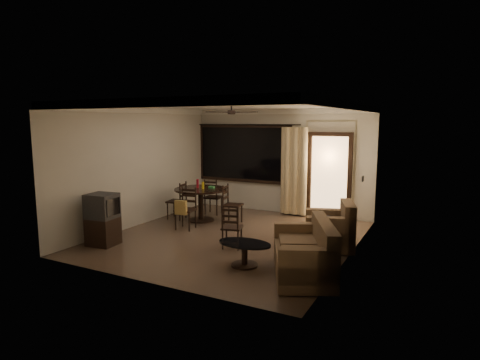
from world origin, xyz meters
The scene contains 12 objects.
ground centered at (0.00, 0.00, 0.00)m, with size 5.50×5.50×0.00m, color #7F6651.
room_shell centered at (0.59, 1.77, 1.83)m, with size 5.50×6.70×5.50m.
dining_table centered at (-1.39, 0.95, 0.64)m, with size 1.30×1.30×1.03m.
dining_chair_west centered at (-2.04, 0.82, 0.28)m, with size 0.48×0.48×0.95m.
dining_chair_east centered at (-0.57, 1.07, 0.28)m, with size 0.48×0.48×0.95m.
dining_chair_south centered at (-1.27, 0.10, 0.31)m, with size 0.48×0.53×0.95m.
dining_chair_north centered at (-1.51, 1.72, 0.28)m, with size 0.48×0.48×0.95m.
tv_cabinet centered at (-2.05, -1.65, 0.52)m, with size 0.60×0.55×1.04m.
sofa centered at (2.11, -1.35, 0.35)m, with size 1.47×1.84×0.87m.
armchair centered at (2.10, 0.22, 0.37)m, with size 1.14×1.14×0.90m.
coffee_table centered at (1.02, -1.42, 0.28)m, with size 0.95×0.57×0.42m.
side_chair centered at (0.35, -0.64, 0.25)m, with size 0.46×0.46×0.85m.
Camera 1 is at (3.99, -7.32, 2.45)m, focal length 30.00 mm.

